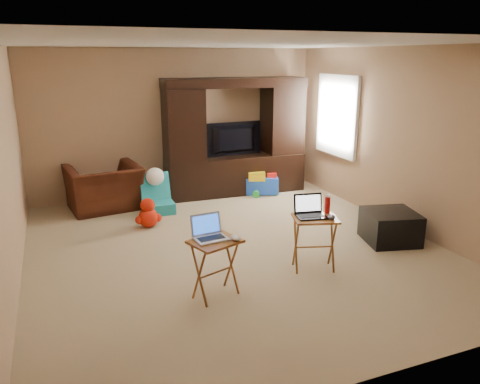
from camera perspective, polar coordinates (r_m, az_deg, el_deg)
name	(u,v)px	position (r m, az deg, el deg)	size (l,w,h in m)	color
floor	(234,248)	(6.03, -0.71, -6.82)	(5.50, 5.50, 0.00)	tan
ceiling	(233,43)	(5.55, -0.81, 17.65)	(5.50, 5.50, 0.00)	silver
wall_back	(177,123)	(8.25, -7.73, 8.35)	(5.00, 5.00, 0.00)	tan
wall_front	(379,226)	(3.34, 16.56, -3.96)	(5.00, 5.00, 0.00)	tan
wall_left	(5,170)	(5.32, -26.77, 2.41)	(5.50, 5.50, 0.00)	tan
wall_right	(400,139)	(6.95, 18.97, 6.15)	(5.50, 5.50, 0.00)	tan
window_pane	(338,116)	(8.14, 11.85, 9.11)	(1.20, 1.20, 0.00)	white
window_frame	(337,116)	(8.13, 11.73, 9.11)	(0.06, 1.14, 1.34)	white
entertainment_center	(235,137)	(8.23, -0.63, 6.75)	(2.46, 0.61, 2.01)	black
television	(236,140)	(8.19, -0.51, 6.42)	(1.02, 0.13, 0.59)	black
recliner	(104,188)	(7.72, -16.22, 0.50)	(1.09, 0.95, 0.71)	#40190D
child_rocker	(158,194)	(7.38, -9.99, -0.20)	(0.46, 0.52, 0.61)	teal
plush_toy	(148,213)	(6.79, -11.16, -2.48)	(0.39, 0.33, 0.44)	red
push_toy	(262,182)	(8.27, 2.68, 1.18)	(0.58, 0.41, 0.43)	blue
ottoman	(390,227)	(6.47, 17.84, -4.04)	(0.64, 0.64, 0.41)	black
tray_table_left	(216,269)	(4.77, -3.00, -9.32)	(0.47, 0.38, 0.61)	#9D5E26
tray_table_right	(314,243)	(5.41, 9.03, -6.21)	(0.48, 0.39, 0.63)	brown
laptop_left	(211,228)	(4.62, -3.55, -4.46)	(0.32, 0.27, 0.24)	silver
laptop_right	(312,207)	(5.26, 8.75, -1.82)	(0.33, 0.27, 0.24)	black
mouse_left	(236,238)	(4.64, -0.54, -5.61)	(0.08, 0.12, 0.05)	silver
mouse_right	(331,217)	(5.26, 11.08, -3.00)	(0.08, 0.13, 0.05)	#434247
water_bottle	(327,205)	(5.44, 10.61, -1.57)	(0.06, 0.06, 0.19)	red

